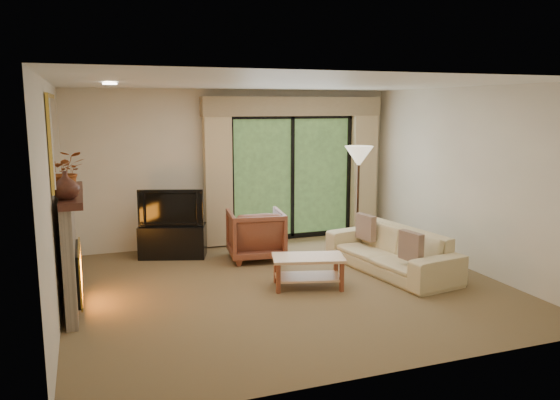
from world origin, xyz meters
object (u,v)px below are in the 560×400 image
object	(u,v)px
sofa	(391,250)
coffee_table	(308,272)
media_console	(173,241)
armchair	(256,234)

from	to	relation	value
sofa	coffee_table	size ratio (longest dim) A/B	2.30
media_console	sofa	world-z (taller)	sofa
sofa	coffee_table	bearing A→B (deg)	-88.83
armchair	sofa	distance (m)	2.05
sofa	armchair	bearing A→B (deg)	-137.17
sofa	media_console	bearing A→B (deg)	-131.82
media_console	sofa	distance (m)	3.33
armchair	sofa	xyz separation A→B (m)	(1.61, -1.28, -0.08)
armchair	sofa	size ratio (longest dim) A/B	0.40
sofa	coffee_table	xyz separation A→B (m)	(-1.37, -0.24, -0.10)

